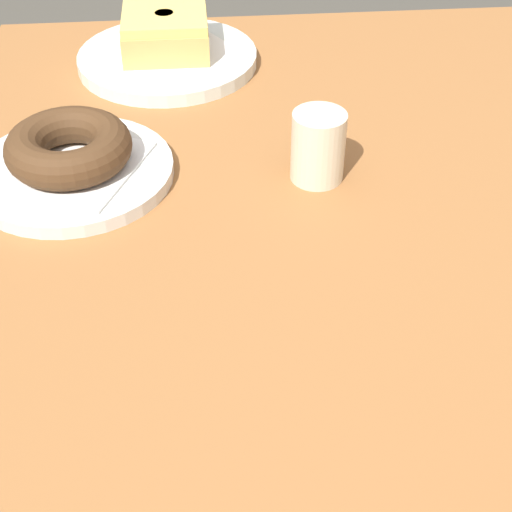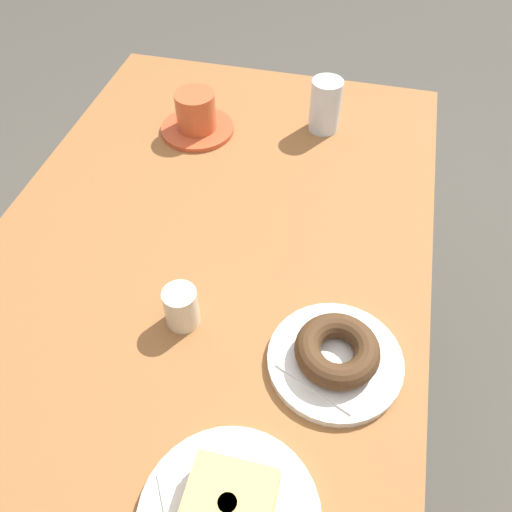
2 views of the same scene
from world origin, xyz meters
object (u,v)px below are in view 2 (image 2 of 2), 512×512
donut_glazed_square (228,509)px  water_glass (325,105)px  plate_chocolate_ring (335,361)px  sugar_jar (181,307)px  donut_chocolate_ring (337,350)px  coffee_cup (196,116)px

donut_glazed_square → water_glass: water_glass is taller
plate_chocolate_ring → water_glass: size_ratio=1.74×
plate_chocolate_ring → sugar_jar: (-0.02, -0.24, 0.03)m
donut_chocolate_ring → donut_glazed_square: (0.24, -0.09, 0.01)m
water_glass → sugar_jar: (0.54, -0.13, -0.02)m
donut_chocolate_ring → donut_glazed_square: donut_glazed_square is taller
water_glass → coffee_cup: bearing=-74.3°
donut_glazed_square → sugar_jar: 0.29m
donut_glazed_square → sugar_jar: bearing=-150.6°
donut_glazed_square → coffee_cup: 0.78m
donut_glazed_square → sugar_jar: (-0.26, -0.14, -0.01)m
water_glass → sugar_jar: water_glass is taller
donut_glazed_square → sugar_jar: sugar_jar is taller
plate_chocolate_ring → coffee_cup: size_ratio=1.26×
donut_chocolate_ring → sugar_jar: 0.24m
sugar_jar → water_glass: bearing=166.5°
donut_glazed_square → donut_chocolate_ring: bearing=159.0°
coffee_cup → donut_glazed_square: bearing=20.6°
plate_chocolate_ring → water_glass: (-0.56, -0.11, 0.05)m
plate_chocolate_ring → donut_glazed_square: donut_glazed_square is taller
plate_chocolate_ring → water_glass: 0.57m
plate_chocolate_ring → coffee_cup: bearing=-143.4°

